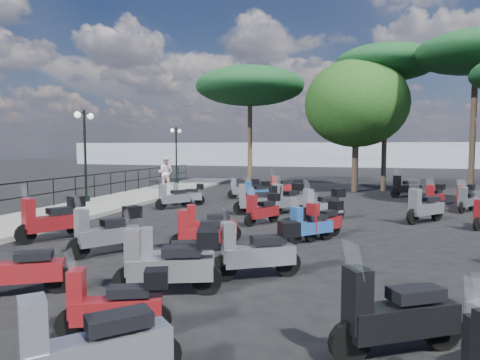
% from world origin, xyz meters
% --- Properties ---
extents(ground, '(120.00, 120.00, 0.00)m').
position_xyz_m(ground, '(0.00, 0.00, 0.00)').
color(ground, black).
rests_on(ground, ground).
extents(sidewalk, '(3.00, 30.00, 0.15)m').
position_xyz_m(sidewalk, '(-6.50, 3.00, 0.07)').
color(sidewalk, slate).
rests_on(sidewalk, ground).
extents(railing, '(0.04, 26.04, 1.10)m').
position_xyz_m(railing, '(-7.80, 2.80, 0.90)').
color(railing, black).
rests_on(railing, sidewalk).
extents(lamp_post_1, '(0.31, 1.15, 3.91)m').
position_xyz_m(lamp_post_1, '(-7.46, 3.75, 2.38)').
color(lamp_post_1, black).
rests_on(lamp_post_1, sidewalk).
extents(lamp_post_2, '(0.39, 1.04, 3.56)m').
position_xyz_m(lamp_post_2, '(-7.13, 12.61, 2.18)').
color(lamp_post_2, black).
rests_on(lamp_post_2, sidewalk).
extents(pedestrian_far, '(0.91, 0.73, 1.78)m').
position_xyz_m(pedestrian_far, '(-6.55, 9.78, 1.04)').
color(pedestrian_far, silver).
rests_on(pedestrian_far, sidewalk).
extents(scooter_0, '(1.48, 0.91, 1.30)m').
position_xyz_m(scooter_0, '(-1.71, -6.37, 0.45)').
color(scooter_0, black).
rests_on(scooter_0, ground).
extents(scooter_1, '(1.09, 1.72, 1.49)m').
position_xyz_m(scooter_1, '(-4.09, -2.57, 0.56)').
color(scooter_1, black).
rests_on(scooter_1, ground).
extents(scooter_2, '(1.17, 1.57, 1.43)m').
position_xyz_m(scooter_2, '(-1.80, -3.57, 0.54)').
color(scooter_2, black).
rests_on(scooter_2, ground).
extents(scooter_3, '(1.07, 1.35, 1.29)m').
position_xyz_m(scooter_3, '(-3.36, 3.63, 0.45)').
color(scooter_3, black).
rests_on(scooter_3, ground).
extents(scooter_4, '(1.46, 0.73, 1.21)m').
position_xyz_m(scooter_4, '(-3.20, 4.75, 0.46)').
color(scooter_4, black).
rests_on(scooter_4, ground).
extents(scooter_5, '(1.46, 0.88, 1.25)m').
position_xyz_m(scooter_5, '(-1.41, 7.51, 0.47)').
color(scooter_5, black).
rests_on(scooter_5, ground).
extents(scooter_6, '(1.33, 1.35, 1.43)m').
position_xyz_m(scooter_6, '(1.23, -8.63, 0.49)').
color(scooter_6, black).
rests_on(scooter_6, ground).
extents(scooter_7, '(1.55, 0.91, 1.32)m').
position_xyz_m(scooter_7, '(0.58, -5.02, 0.50)').
color(scooter_7, black).
rests_on(scooter_7, ground).
extents(scooter_8, '(1.52, 0.82, 1.28)m').
position_xyz_m(scooter_8, '(0.21, -2.72, 0.45)').
color(scooter_8, black).
rests_on(scooter_8, ground).
extents(scooter_9, '(0.94, 1.44, 1.26)m').
position_xyz_m(scooter_9, '(0.85, 1.21, 0.48)').
color(scooter_9, black).
rests_on(scooter_9, ground).
extents(scooter_10, '(1.08, 1.65, 1.45)m').
position_xyz_m(scooter_10, '(1.28, 3.67, 0.55)').
color(scooter_10, black).
rests_on(scooter_10, ground).
extents(scooter_11, '(1.07, 1.23, 1.19)m').
position_xyz_m(scooter_11, '(-0.64, 6.83, 0.45)').
color(scooter_11, black).
rests_on(scooter_11, ground).
extents(scooter_12, '(1.76, 0.88, 1.45)m').
position_xyz_m(scooter_12, '(0.73, -5.71, 0.55)').
color(scooter_12, black).
rests_on(scooter_12, ground).
extents(scooter_13, '(1.42, 0.76, 1.19)m').
position_xyz_m(scooter_13, '(0.72, -7.35, 0.45)').
color(scooter_13, black).
rests_on(scooter_13, ground).
extents(scooter_14, '(1.60, 1.06, 1.41)m').
position_xyz_m(scooter_14, '(1.96, -4.40, 0.53)').
color(scooter_14, black).
rests_on(scooter_14, ground).
extents(scooter_15, '(1.49, 1.24, 1.41)m').
position_xyz_m(scooter_15, '(2.68, 2.29, 0.53)').
color(scooter_15, black).
rests_on(scooter_15, ground).
extents(scooter_16, '(1.77, 0.80, 1.44)m').
position_xyz_m(scooter_16, '(0.30, 2.98, 0.54)').
color(scooter_16, black).
rests_on(scooter_16, ground).
extents(scooter_17, '(1.48, 1.00, 1.33)m').
position_xyz_m(scooter_17, '(0.19, 9.02, 0.46)').
color(scooter_17, black).
rests_on(scooter_17, ground).
extents(scooter_18, '(1.60, 1.05, 1.43)m').
position_xyz_m(scooter_18, '(4.21, -6.94, 0.50)').
color(scooter_18, black).
rests_on(scooter_18, ground).
extents(scooter_20, '(1.13, 1.18, 1.23)m').
position_xyz_m(scooter_20, '(2.59, -1.03, 0.43)').
color(scooter_20, black).
rests_on(scooter_20, ground).
extents(scooter_21, '(0.97, 1.49, 1.30)m').
position_xyz_m(scooter_21, '(2.92, -0.48, 0.49)').
color(scooter_21, black).
rests_on(scooter_21, ground).
extents(scooter_22, '(1.32, 1.45, 1.47)m').
position_xyz_m(scooter_22, '(5.94, 2.84, 0.51)').
color(scooter_22, black).
rests_on(scooter_22, ground).
extents(scooter_23, '(1.56, 1.06, 1.41)m').
position_xyz_m(scooter_23, '(6.12, 10.12, 0.49)').
color(scooter_23, black).
rests_on(scooter_23, ground).
extents(scooter_28, '(0.92, 1.40, 1.25)m').
position_xyz_m(scooter_28, '(7.86, 5.77, 0.43)').
color(scooter_28, black).
rests_on(scooter_28, ground).
extents(scooter_29, '(0.93, 1.35, 1.20)m').
position_xyz_m(scooter_29, '(6.95, 7.03, 0.45)').
color(scooter_29, black).
rests_on(scooter_29, ground).
extents(scooter_30, '(1.52, 0.82, 1.28)m').
position_xyz_m(scooter_30, '(0.06, -1.76, 0.45)').
color(scooter_30, black).
rests_on(scooter_30, ground).
extents(scooter_32, '(0.93, 1.35, 1.20)m').
position_xyz_m(scooter_32, '(8.12, 7.17, 0.45)').
color(scooter_32, black).
rests_on(scooter_32, ground).
extents(broadleaf_tree, '(5.63, 5.63, 7.24)m').
position_xyz_m(broadleaf_tree, '(3.69, 12.19, 4.84)').
color(broadleaf_tree, '#38281E').
rests_on(broadleaf_tree, ground).
extents(pine_0, '(5.62, 5.62, 8.09)m').
position_xyz_m(pine_0, '(5.25, 13.13, 7.07)').
color(pine_0, '#38281E').
rests_on(pine_0, ground).
extents(pine_1, '(5.78, 5.78, 8.05)m').
position_xyz_m(pine_1, '(9.23, 11.08, 7.01)').
color(pine_1, '#38281E').
rests_on(pine_1, ground).
extents(pine_2, '(6.77, 6.77, 7.42)m').
position_xyz_m(pine_2, '(-2.71, 13.93, 6.22)').
color(pine_2, '#38281E').
rests_on(pine_2, ground).
extents(distant_hills, '(70.00, 8.00, 3.00)m').
position_xyz_m(distant_hills, '(0.00, 45.00, 1.50)').
color(distant_hills, gray).
rests_on(distant_hills, ground).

